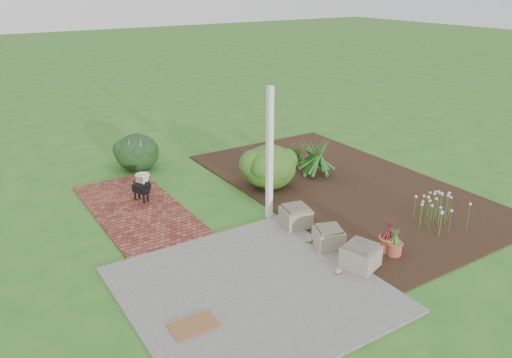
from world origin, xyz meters
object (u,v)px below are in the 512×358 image
black_dog (142,189)px  evergreen_shrub (270,166)px  cream_ceramic_urn (143,182)px  stone_trough_near (361,257)px

black_dog → evergreen_shrub: evergreen_shrub is taller
cream_ceramic_urn → evergreen_shrub: size_ratio=0.32×
black_dog → evergreen_shrub: 2.69m
black_dog → stone_trough_near: bearing=-87.1°
cream_ceramic_urn → evergreen_shrub: evergreen_shrub is taller
stone_trough_near → evergreen_shrub: (0.64, 3.45, 0.30)m
stone_trough_near → black_dog: 4.61m
black_dog → evergreen_shrub: bearing=-37.7°
black_dog → cream_ceramic_urn: black_dog is taller
black_dog → cream_ceramic_urn: bearing=46.2°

